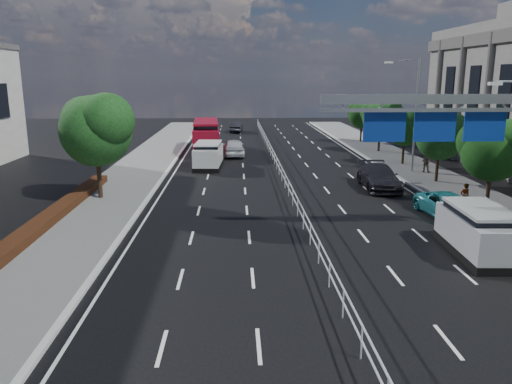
{
  "coord_description": "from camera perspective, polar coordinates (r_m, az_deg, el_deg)",
  "views": [
    {
      "loc": [
        -3.41,
        -13.08,
        7.66
      ],
      "look_at": [
        -2.49,
        9.39,
        2.4
      ],
      "focal_mm": 35.0,
      "sensor_mm": 36.0,
      "label": 1
    }
  ],
  "objects": [
    {
      "name": "red_bus",
      "position": [
        51.72,
        -5.72,
        6.44
      ],
      "size": [
        3.1,
        10.81,
        3.19
      ],
      "rotation": [
        0.0,
        0.0,
        0.05
      ],
      "color": "black",
      "rests_on": "ground"
    },
    {
      "name": "far_tree_h",
      "position": [
        59.55,
        12.05,
        8.8
      ],
      "size": [
        3.41,
        3.18,
        4.91
      ],
      "color": "black",
      "rests_on": "ground"
    },
    {
      "name": "far_tree_f",
      "position": [
        45.2,
        16.72,
        7.32
      ],
      "size": [
        3.52,
        3.28,
        5.02
      ],
      "color": "black",
      "rests_on": "ground"
    },
    {
      "name": "kerb_near",
      "position": [
        16.12,
        -23.26,
        -16.08
      ],
      "size": [
        0.25,
        140.0,
        0.15
      ],
      "primitive_type": "cube",
      "color": "silver",
      "rests_on": "ground"
    },
    {
      "name": "silver_minivan",
      "position": [
        23.84,
        24.14,
        -4.13
      ],
      "size": [
        2.44,
        5.23,
        2.13
      ],
      "rotation": [
        0.0,
        0.0,
        -0.05
      ],
      "color": "black",
      "rests_on": "ground"
    },
    {
      "name": "pedestrian_b",
      "position": [
        42.05,
        18.87,
        3.28
      ],
      "size": [
        1.01,
        0.98,
        1.63
      ],
      "primitive_type": "imported",
      "rotation": [
        0.0,
        0.0,
        2.45
      ],
      "color": "gray",
      "rests_on": "sidewalk_far"
    },
    {
      "name": "parked_car_teal",
      "position": [
        29.52,
        21.12,
        -1.47
      ],
      "size": [
        2.62,
        4.9,
        1.31
      ],
      "primitive_type": "imported",
      "rotation": [
        0.0,
        0.0,
        0.1
      ],
      "color": "#196C74",
      "rests_on": "ground"
    },
    {
      "name": "near_car_dark",
      "position": [
        69.87,
        -2.25,
        7.43
      ],
      "size": [
        1.92,
        4.33,
        1.38
      ],
      "primitive_type": "imported",
      "rotation": [
        0.0,
        0.0,
        3.03
      ],
      "color": "black",
      "rests_on": "ground"
    },
    {
      "name": "far_tree_d",
      "position": [
        31.46,
        25.54,
        4.63
      ],
      "size": [
        3.85,
        3.59,
        5.34
      ],
      "color": "black",
      "rests_on": "ground"
    },
    {
      "name": "median_fence",
      "position": [
        36.45,
        3.07,
        1.85
      ],
      "size": [
        0.05,
        85.0,
        1.02
      ],
      "color": "silver",
      "rests_on": "ground"
    },
    {
      "name": "ground",
      "position": [
        15.54,
        11.14,
        -16.65
      ],
      "size": [
        160.0,
        160.0,
        0.0
      ],
      "primitive_type": "plane",
      "color": "black",
      "rests_on": "ground"
    },
    {
      "name": "parked_car_dark",
      "position": [
        35.6,
        13.88,
        1.68
      ],
      "size": [
        2.49,
        5.68,
        1.62
      ],
      "primitive_type": "imported",
      "rotation": [
        0.0,
        0.0,
        -0.04
      ],
      "color": "black",
      "rests_on": "ground"
    },
    {
      "name": "far_tree_g",
      "position": [
        52.3,
        14.1,
        8.49
      ],
      "size": [
        3.96,
        3.69,
        5.45
      ],
      "color": "black",
      "rests_on": "ground"
    },
    {
      "name": "near_tree_back",
      "position": [
        32.34,
        -17.76,
        7.13
      ],
      "size": [
        4.84,
        4.51,
        6.69
      ],
      "color": "black",
      "rests_on": "ground"
    },
    {
      "name": "overhead_gantry",
      "position": [
        25.34,
        21.48,
        7.61
      ],
      "size": [
        10.24,
        0.38,
        7.45
      ],
      "color": "gray",
      "rests_on": "ground"
    },
    {
      "name": "far_tree_e",
      "position": [
        38.22,
        20.35,
        6.18
      ],
      "size": [
        3.63,
        3.38,
        5.13
      ],
      "color": "black",
      "rests_on": "ground"
    },
    {
      "name": "pedestrian_a",
      "position": [
        30.77,
        22.74,
        -0.52
      ],
      "size": [
        0.64,
        0.48,
        1.58
      ],
      "primitive_type": "imported",
      "rotation": [
        0.0,
        0.0,
        3.33
      ],
      "color": "gray",
      "rests_on": "sidewalk_far"
    },
    {
      "name": "near_car_silver",
      "position": [
        48.85,
        -2.58,
        5.13
      ],
      "size": [
        2.29,
        5.07,
        1.69
      ],
      "primitive_type": "imported",
      "rotation": [
        0.0,
        0.0,
        3.2
      ],
      "color": "silver",
      "rests_on": "ground"
    },
    {
      "name": "streetlight_far",
      "position": [
        41.55,
        17.45,
        9.19
      ],
      "size": [
        2.78,
        2.4,
        9.0
      ],
      "color": "gray",
      "rests_on": "ground"
    },
    {
      "name": "white_minivan",
      "position": [
        42.64,
        -5.47,
        4.2
      ],
      "size": [
        2.44,
        5.1,
        2.17
      ],
      "rotation": [
        0.0,
        0.0,
        -0.06
      ],
      "color": "black",
      "rests_on": "ground"
    }
  ]
}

